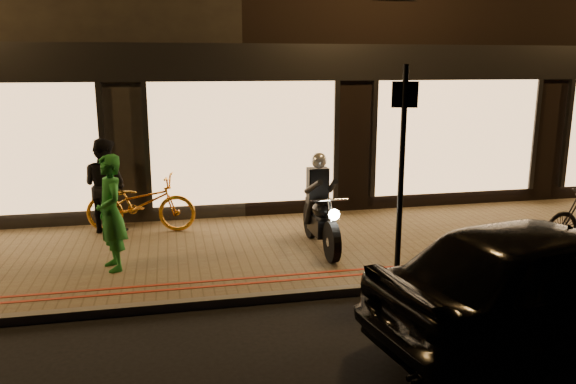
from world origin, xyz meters
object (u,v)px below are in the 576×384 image
at_px(sign_post, 402,163).
at_px(bicycle_gold, 141,203).
at_px(motorcycle, 320,212).
at_px(person_green, 111,213).
at_px(parked_car, 550,281).

relative_size(sign_post, bicycle_gold, 1.51).
distance_m(motorcycle, person_green, 3.30).
relative_size(person_green, parked_car, 0.40).
height_order(motorcycle, bicycle_gold, motorcycle).
bearing_deg(person_green, parked_car, 37.57).
distance_m(bicycle_gold, person_green, 1.99).
bearing_deg(parked_car, motorcycle, 16.13).
xyz_separation_m(bicycle_gold, person_green, (-0.32, -1.93, 0.34)).
relative_size(motorcycle, bicycle_gold, 0.97).
relative_size(bicycle_gold, person_green, 1.15).
distance_m(person_green, parked_car, 5.92).
bearing_deg(parked_car, bicycle_gold, 32.03).
bearing_deg(sign_post, person_green, 163.27).
xyz_separation_m(motorcycle, person_green, (-3.27, -0.31, 0.25)).
height_order(person_green, parked_car, person_green).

